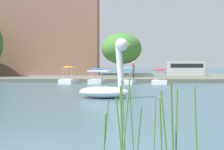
{
  "coord_description": "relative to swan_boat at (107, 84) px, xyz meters",
  "views": [
    {
      "loc": [
        1.77,
        -6.67,
        1.67
      ],
      "look_at": [
        0.11,
        20.66,
        0.95
      ],
      "focal_mm": 57.67,
      "sensor_mm": 36.0,
      "label": 1
    }
  ],
  "objects": [
    {
      "name": "pedal_boat_blue",
      "position": [
        -2.09,
        14.97,
        -0.31
      ],
      "size": [
        1.48,
        2.25,
        1.43
      ],
      "color": "white",
      "rests_on": "ground_plane"
    },
    {
      "name": "reed_clump_foreground",
      "position": [
        1.59,
        -12.38,
        -0.09
      ],
      "size": [
        1.55,
        0.99,
        1.58
      ],
      "color": "#4C7F33",
      "rests_on": "ground_plane"
    },
    {
      "name": "pedal_boat_cyan",
      "position": [
        0.76,
        14.46,
        -0.25
      ],
      "size": [
        1.67,
        2.33,
        1.52
      ],
      "color": "white",
      "rests_on": "ground_plane"
    },
    {
      "name": "tree_broadleaf_behind_dock",
      "position": [
        -0.14,
        25.58,
        3.02
      ],
      "size": [
        5.25,
        5.86,
        5.27
      ],
      "color": "brown",
      "rests_on": "shore_bank_far"
    },
    {
      "name": "apartment_block",
      "position": [
        -14.48,
        34.67,
        6.97
      ],
      "size": [
        21.93,
        13.99,
        14.65
      ],
      "primitive_type": "cube",
      "rotation": [
        0.0,
        0.0,
        0.07
      ],
      "color": "#996B56",
      "rests_on": "shore_bank_far"
    },
    {
      "name": "pedal_boat_orange",
      "position": [
        -4.66,
        14.67,
        -0.27
      ],
      "size": [
        1.64,
        2.28,
        1.61
      ],
      "color": "white",
      "rests_on": "ground_plane"
    },
    {
      "name": "parked_van",
      "position": [
        8.14,
        29.28,
        0.65
      ],
      "size": [
        4.7,
        2.05,
        1.85
      ],
      "color": "silver",
      "rests_on": "shore_bank_far"
    },
    {
      "name": "pedal_boat_red",
      "position": [
        3.75,
        14.53,
        -0.3
      ],
      "size": [
        1.65,
        2.32,
        1.4
      ],
      "color": "white",
      "rests_on": "ground_plane"
    },
    {
      "name": "swan_boat",
      "position": [
        0.0,
        0.0,
        0.0
      ],
      "size": [
        2.78,
        1.7,
        3.06
      ],
      "color": "white",
      "rests_on": "ground_plane"
    },
    {
      "name": "shore_bank_far",
      "position": [
        -0.4,
        29.73,
        -0.54
      ],
      "size": [
        113.35,
        26.44,
        0.37
      ],
      "primitive_type": "cube",
      "color": "#5B6051",
      "rests_on": "ground_plane"
    },
    {
      "name": "person_on_path",
      "position": [
        1.33,
        19.97,
        0.58
      ],
      "size": [
        0.23,
        0.23,
        1.73
      ],
      "color": "#23283D",
      "rests_on": "shore_bank_far"
    }
  ]
}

